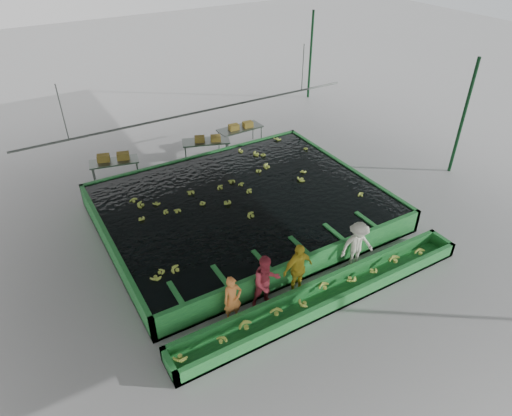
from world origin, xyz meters
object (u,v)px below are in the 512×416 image
packing_table_left (116,171)px  packing_table_mid (206,150)px  box_stack_left (114,160)px  sorting_trough (326,295)px  box_stack_mid (208,141)px  flotation_tank (242,207)px  worker_a (233,299)px  worker_d (357,245)px  box_stack_right (241,128)px  worker_b (266,282)px  packing_table_right (240,137)px  worker_c (298,269)px

packing_table_left → packing_table_mid: bearing=-3.9°
packing_table_mid → box_stack_left: size_ratio=1.63×
sorting_trough → box_stack_mid: (0.90, 9.93, 0.72)m
sorting_trough → box_stack_mid: size_ratio=8.55×
flotation_tank → packing_table_left: 6.15m
flotation_tank → worker_a: worker_a is taller
worker_d → box_stack_right: worker_d is taller
worker_b → box_stack_left: bearing=106.2°
worker_a → box_stack_right: 11.06m
worker_a → packing_table_mid: worker_a is taller
packing_table_right → box_stack_left: size_ratio=1.66×
packing_table_mid → packing_table_right: 2.05m
sorting_trough → packing_table_mid: (0.84, 10.01, 0.23)m
packing_table_mid → box_stack_left: (-4.10, 0.38, 0.43)m
worker_a → worker_c: 2.20m
worker_b → box_stack_mid: size_ratio=1.53×
sorting_trough → packing_table_mid: 10.05m
worker_c → box_stack_left: worker_c is taller
flotation_tank → worker_c: size_ratio=5.60×
packing_table_left → worker_a: bearing=-86.4°
packing_table_mid → box_stack_right: bearing=9.9°
worker_d → packing_table_mid: (-0.97, 9.21, -0.38)m
sorting_trough → packing_table_right: bearing=74.8°
box_stack_left → worker_d: bearing=-62.2°
sorting_trough → worker_a: bearing=163.5°
packing_table_mid → box_stack_mid: box_stack_mid is taller
worker_c → box_stack_mid: 9.24m
worker_c → worker_d: 2.30m
packing_table_mid → packing_table_right: size_ratio=0.98×
worker_d → packing_table_right: size_ratio=0.79×
flotation_tank → worker_b: (-1.60, -4.30, 0.45)m
sorting_trough → box_stack_left: box_stack_left is taller
flotation_tank → worker_b: worker_b is taller
packing_table_left → box_stack_left: (0.03, 0.10, 0.46)m
flotation_tank → box_stack_mid: bearing=79.4°
worker_b → box_stack_left: (-1.66, 9.59, 0.02)m
flotation_tank → worker_d: bearing=-67.3°
worker_a → worker_d: size_ratio=0.89×
packing_table_right → packing_table_left: bearing=-178.7°
worker_a → worker_d: (4.50, 0.00, 0.09)m
packing_table_mid → box_stack_right: 2.10m
worker_c → packing_table_left: bearing=103.0°
box_stack_right → packing_table_right: bearing=98.6°
box_stack_left → box_stack_right: box_stack_right is taller
packing_table_right → worker_b: bearing=-114.7°
worker_d → flotation_tank: bearing=126.5°
worker_b → worker_d: (3.40, 0.00, -0.04)m
box_stack_left → box_stack_right: size_ratio=1.09×
packing_table_left → box_stack_mid: size_ratio=1.71×
worker_d → packing_table_right: worker_d is taller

